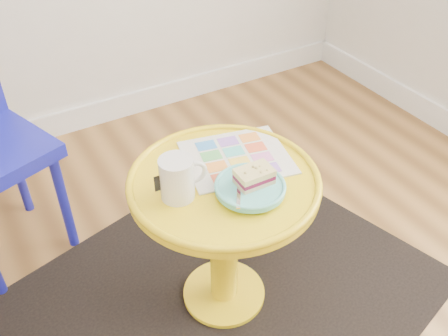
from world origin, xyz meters
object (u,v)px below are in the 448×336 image
mug (178,177)px  plate (250,188)px  side_table (224,217)px  newspaper (237,157)px

mug → plate: size_ratio=0.68×
plate → side_table: bearing=110.1°
newspaper → side_table: bearing=-128.9°
newspaper → mug: (-0.22, -0.06, 0.06)m
side_table → plate: bearing=-69.9°
mug → newspaper: bearing=23.7°
side_table → mug: mug is taller
newspaper → plate: size_ratio=1.58×
side_table → plate: (0.03, -0.08, 0.16)m
mug → plate: bearing=-19.5°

